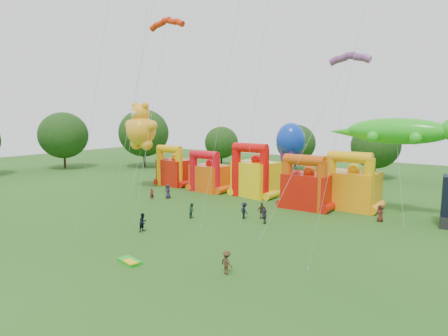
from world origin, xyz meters
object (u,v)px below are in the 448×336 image
Objects in this scene: spectator_4 at (262,211)px; bouncy_castle_2 at (255,176)px; spectator_0 at (168,191)px; gecko_kite at (399,153)px; octopus_kite at (284,161)px; teddy_bear_kite at (138,149)px; bouncy_castle_0 at (175,170)px.

bouncy_castle_2 is at bearing -110.11° from spectator_4.
spectator_4 is at bearing -12.86° from spectator_0.
bouncy_castle_2 is at bearing 177.21° from gecko_kite.
gecko_kite is (18.20, -0.89, 4.22)m from bouncy_castle_2.
spectator_0 is at bearing -61.50° from spectator_4.
spectator_4 is (-11.51, -9.08, -6.10)m from gecko_kite.
spectator_0 is (-12.28, -9.49, -4.00)m from octopus_kite.
teddy_bear_kite is at bearing -157.87° from octopus_kite.
teddy_bear_kite is (-15.73, -6.31, 3.28)m from bouncy_castle_2.
bouncy_castle_2 is 4.15× the size of spectator_4.
bouncy_castle_0 is at bearing 179.89° from bouncy_castle_2.
spectator_4 is (6.70, -9.97, -1.88)m from bouncy_castle_2.
bouncy_castle_2 is 4.49m from octopus_kite.
spectator_0 is (7.06, -1.63, -5.11)m from teddy_bear_kite.
bouncy_castle_0 is 0.45× the size of gecko_kite.
gecko_kite is (33.93, 5.43, 0.94)m from teddy_bear_kite.
octopus_kite is 12.59m from spectator_4.
bouncy_castle_0 is at bearing -175.21° from octopus_kite.
teddy_bear_kite is 23.30m from spectator_4.
spectator_4 is (22.42, -3.65, -5.16)m from teddy_bear_kite.
spectator_0 is at bearing -13.02° from teddy_bear_kite.
spectator_0 is 15.50m from spectator_4.
gecko_kite is at bearing -2.79° from bouncy_castle_2.
bouncy_castle_2 is at bearing 21.87° from teddy_bear_kite.
spectator_0 is 1.06× the size of spectator_4.
bouncy_castle_0 is 3.60× the size of spectator_4.
gecko_kite is 7.58× the size of spectator_0.
gecko_kite is at bearing 9.09° from teddy_bear_kite.
gecko_kite reaches higher than spectator_0.
gecko_kite is at bearing 164.28° from spectator_4.
octopus_kite is at bearing 4.79° from bouncy_castle_0.
spectator_4 is at bearing -9.25° from teddy_bear_kite.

